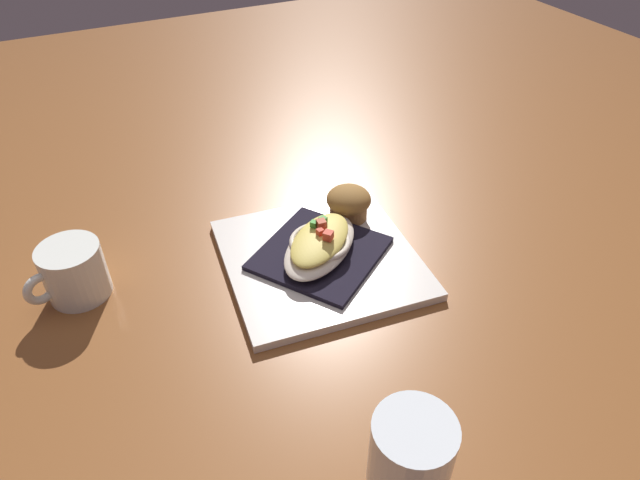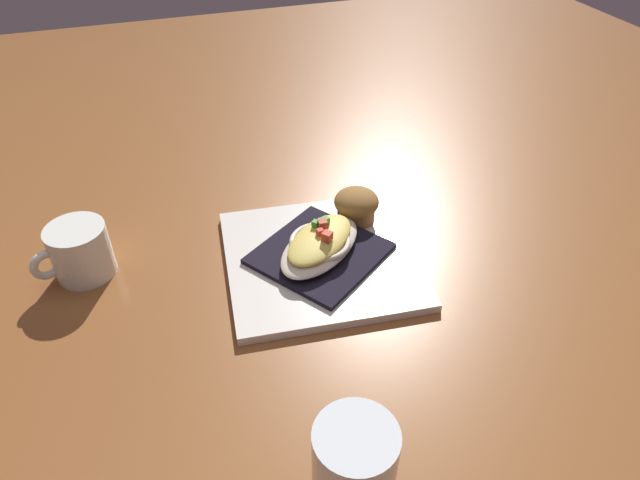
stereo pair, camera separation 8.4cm
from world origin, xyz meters
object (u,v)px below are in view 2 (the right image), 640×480
coffee_mug (81,254)px  stemmed_glass (354,466)px  muffin (356,205)px  gratin_dish (320,243)px  square_plate (320,259)px

coffee_mug → stemmed_glass: stemmed_glass is taller
muffin → coffee_mug: size_ratio=0.65×
gratin_dish → muffin: size_ratio=2.54×
muffin → gratin_dish: bearing=38.9°
muffin → stemmed_glass: (0.18, 0.46, 0.06)m
gratin_dish → stemmed_glass: stemmed_glass is taller
muffin → coffee_mug: bearing=-2.7°
gratin_dish → stemmed_glass: bearing=75.8°
square_plate → coffee_mug: size_ratio=2.51×
gratin_dish → stemmed_glass: 0.40m
square_plate → coffee_mug: bearing=-14.7°
square_plate → gratin_dish: gratin_dish is taller
coffee_mug → stemmed_glass: size_ratio=0.74×
square_plate → stemmed_glass: bearing=75.8°
gratin_dish → muffin: same height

